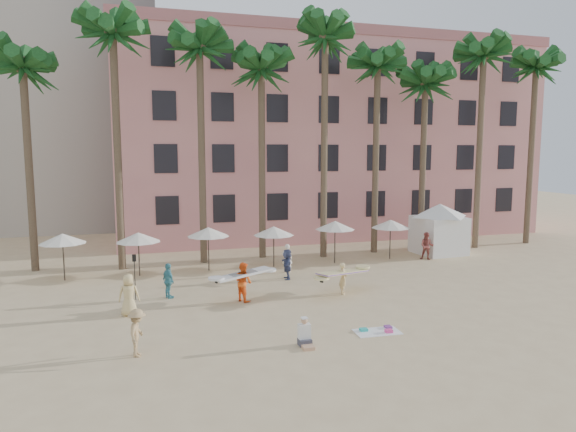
% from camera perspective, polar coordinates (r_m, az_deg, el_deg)
% --- Properties ---
extents(ground, '(120.00, 120.00, 0.00)m').
position_cam_1_polar(ground, '(20.99, 10.08, -12.73)').
color(ground, '#D1B789').
rests_on(ground, ground).
extents(pink_hotel, '(35.00, 14.00, 16.00)m').
position_cam_1_polar(pink_hotel, '(46.44, 3.76, 8.30)').
color(pink_hotel, pink).
rests_on(pink_hotel, ground).
extents(palm_row, '(44.40, 5.40, 16.30)m').
position_cam_1_polar(palm_row, '(34.45, -0.24, 17.00)').
color(palm_row, brown).
rests_on(palm_row, ground).
extents(umbrella_row, '(22.50, 2.70, 2.73)m').
position_cam_1_polar(umbrella_row, '(31.08, -5.17, -1.67)').
color(umbrella_row, '#332B23').
rests_on(umbrella_row, ground).
extents(cabana, '(4.80, 4.80, 3.50)m').
position_cam_1_polar(cabana, '(37.13, 16.44, -0.89)').
color(cabana, white).
rests_on(cabana, ground).
extents(beach_towel, '(1.85, 1.09, 0.14)m').
position_cam_1_polar(beach_towel, '(21.17, 9.98, -12.45)').
color(beach_towel, white).
rests_on(beach_towel, ground).
extents(carrier_yellow, '(3.24, 2.27, 1.59)m').
position_cam_1_polar(carrier_yellow, '(25.95, 6.14, -6.62)').
color(carrier_yellow, '#DFBD7D').
rests_on(carrier_yellow, ground).
extents(carrier_white, '(2.97, 1.66, 1.88)m').
position_cam_1_polar(carrier_white, '(24.70, -4.98, -7.16)').
color(carrier_white, '#FF5F1A').
rests_on(carrier_white, ground).
extents(beachgoers, '(19.70, 12.46, 1.85)m').
position_cam_1_polar(beachgoers, '(26.21, -2.67, -6.56)').
color(beachgoers, tan).
rests_on(beachgoers, ground).
extents(paddle, '(0.18, 0.04, 2.23)m').
position_cam_1_polar(paddle, '(25.78, -16.68, -5.88)').
color(paddle, black).
rests_on(paddle, ground).
extents(seated_man, '(0.46, 0.80, 1.04)m').
position_cam_1_polar(seated_man, '(19.39, 1.90, -13.19)').
color(seated_man, '#3F3F4C').
rests_on(seated_man, ground).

